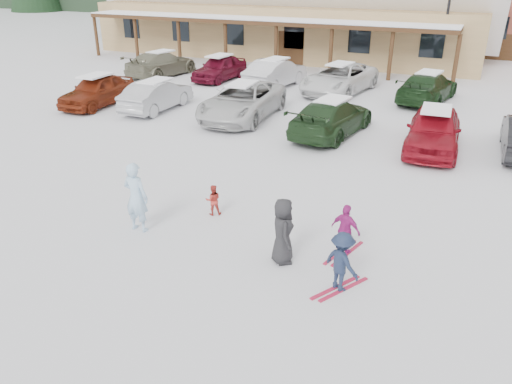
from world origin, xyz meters
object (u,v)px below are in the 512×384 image
at_px(child_navy, 342,262).
at_px(parked_car_4, 434,130).
at_px(bystander_dark, 283,231).
at_px(parked_car_7, 161,64).
at_px(parked_car_1, 157,95).
at_px(parked_car_2, 242,101).
at_px(lamp_post, 448,12).
at_px(toddler_red, 213,200).
at_px(parked_car_8, 220,68).
at_px(child_magenta, 346,230).
at_px(parked_car_10, 339,78).
at_px(parked_car_11, 427,87).
at_px(parked_car_0, 97,91).
at_px(parked_car_9, 275,73).
at_px(adult_skier, 136,197).
at_px(parked_car_3, 332,117).

height_order(child_navy, parked_car_4, parked_car_4).
relative_size(bystander_dark, parked_car_7, 0.31).
bearing_deg(parked_car_1, parked_car_2, -174.22).
bearing_deg(lamp_post, toddler_red, -99.46).
bearing_deg(parked_car_4, parked_car_2, 170.32).
bearing_deg(parked_car_8, child_navy, -50.69).
bearing_deg(child_magenta, parked_car_10, -58.76).
relative_size(child_navy, child_magenta, 1.06).
bearing_deg(parked_car_7, parked_car_4, 163.78).
distance_m(bystander_dark, parked_car_4, 9.57).
relative_size(parked_car_1, parked_car_11, 0.84).
relative_size(parked_car_10, parked_car_11, 1.10).
bearing_deg(parked_car_2, parked_car_4, -9.95).
bearing_deg(child_navy, parked_car_11, -59.18).
height_order(toddler_red, parked_car_4, parked_car_4).
height_order(child_magenta, parked_car_7, parked_car_7).
bearing_deg(child_magenta, parked_car_2, -37.53).
distance_m(child_magenta, parked_car_10, 16.48).
relative_size(bystander_dark, parked_car_0, 0.37).
relative_size(lamp_post, parked_car_2, 1.20).
distance_m(child_magenta, parked_car_8, 20.00).
relative_size(parked_car_2, parked_car_10, 1.00).
height_order(parked_car_8, parked_car_9, parked_car_9).
bearing_deg(parked_car_1, parked_car_10, -134.85).
height_order(adult_skier, parked_car_3, adult_skier).
xyz_separation_m(lamp_post, child_navy, (0.43, -23.94, -3.05)).
relative_size(child_magenta, parked_car_10, 0.23).
bearing_deg(parked_car_1, child_navy, 138.37).
bearing_deg(parked_car_11, child_navy, 100.07).
xyz_separation_m(adult_skier, parked_car_11, (5.07, 16.78, -0.19)).
xyz_separation_m(parked_car_1, parked_car_9, (3.21, 6.80, 0.08)).
relative_size(lamp_post, toddler_red, 7.65).
bearing_deg(lamp_post, parked_car_3, -101.27).
height_order(bystander_dark, parked_car_8, bystander_dark).
relative_size(child_magenta, parked_car_8, 0.30).
bearing_deg(toddler_red, child_magenta, 140.45).
height_order(parked_car_1, parked_car_2, parked_car_2).
bearing_deg(child_magenta, child_navy, 116.86).
relative_size(bystander_dark, parked_car_9, 0.34).
xyz_separation_m(parked_car_7, parked_car_10, (11.10, 0.11, 0.03)).
bearing_deg(child_navy, parked_car_4, -64.59).
height_order(parked_car_0, parked_car_2, parked_car_2).
bearing_deg(parked_car_10, adult_skier, -82.29).
xyz_separation_m(parked_car_3, parked_car_8, (-8.97, 7.42, -0.00)).
height_order(parked_car_1, parked_car_8, parked_car_8).
distance_m(child_magenta, bystander_dark, 1.52).
height_order(toddler_red, parked_car_8, parked_car_8).
distance_m(bystander_dark, parked_car_1, 14.19).
bearing_deg(child_navy, parked_car_0, -4.25).
bearing_deg(parked_car_2, child_magenta, -55.68).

